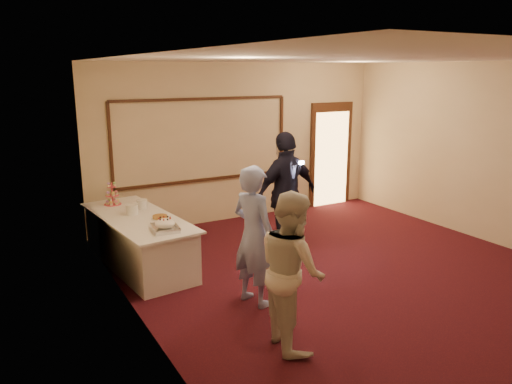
% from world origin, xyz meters
% --- Properties ---
extents(floor, '(7.00, 7.00, 0.00)m').
position_xyz_m(floor, '(0.00, 0.00, 0.00)').
color(floor, black).
rests_on(floor, ground).
extents(room_walls, '(6.04, 7.04, 3.02)m').
position_xyz_m(room_walls, '(0.00, 0.00, 2.03)').
color(room_walls, beige).
rests_on(room_walls, floor).
extents(wall_molding, '(3.45, 0.04, 1.55)m').
position_xyz_m(wall_molding, '(-0.80, 3.47, 1.60)').
color(wall_molding, '#381A10').
rests_on(wall_molding, room_walls).
extents(doorway, '(1.05, 0.07, 2.20)m').
position_xyz_m(doorway, '(2.15, 3.45, 1.08)').
color(doorway, '#381A10').
rests_on(doorway, floor).
extents(buffet_table, '(1.19, 2.51, 0.77)m').
position_xyz_m(buffet_table, '(-2.53, 1.96, 0.39)').
color(buffet_table, white).
rests_on(buffet_table, floor).
extents(pavlova_tray, '(0.37, 0.49, 0.17)m').
position_xyz_m(pavlova_tray, '(-2.39, 1.12, 0.84)').
color(pavlova_tray, silver).
rests_on(pavlova_tray, buffet_table).
extents(cupcake_stand, '(0.27, 0.27, 0.39)m').
position_xyz_m(cupcake_stand, '(-2.68, 2.80, 0.91)').
color(cupcake_stand, '#D74658').
rests_on(cupcake_stand, buffet_table).
extents(plate_stack_a, '(0.18, 0.18, 0.15)m').
position_xyz_m(plate_stack_a, '(-2.56, 2.09, 0.85)').
color(plate_stack_a, white).
rests_on(plate_stack_a, buffet_table).
extents(plate_stack_b, '(0.17, 0.17, 0.14)m').
position_xyz_m(plate_stack_b, '(-2.34, 2.34, 0.84)').
color(plate_stack_b, white).
rests_on(plate_stack_b, buffet_table).
extents(tart, '(0.25, 0.25, 0.05)m').
position_xyz_m(tart, '(-2.28, 1.67, 0.79)').
color(tart, white).
rests_on(tart, buffet_table).
extents(man, '(0.59, 0.74, 1.76)m').
position_xyz_m(man, '(-1.63, 0.06, 0.88)').
color(man, '#93A5EA').
rests_on(man, floor).
extents(woman, '(0.77, 0.91, 1.67)m').
position_xyz_m(woman, '(-1.75, -0.97, 0.84)').
color(woman, silver).
rests_on(woman, floor).
extents(guest, '(1.20, 0.62, 1.95)m').
position_xyz_m(guest, '(-0.34, 1.34, 0.98)').
color(guest, black).
rests_on(guest, floor).
extents(camera_flash, '(0.07, 0.05, 0.05)m').
position_xyz_m(camera_flash, '(-0.17, 1.19, 1.48)').
color(camera_flash, white).
rests_on(camera_flash, guest).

